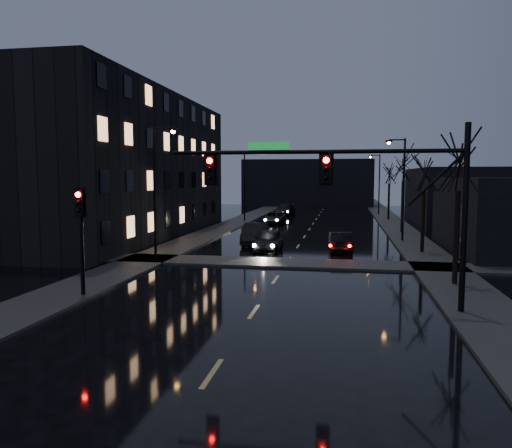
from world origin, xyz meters
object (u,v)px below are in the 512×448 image
at_px(oncoming_car_c, 274,218).
at_px(lead_car, 340,242).
at_px(oncoming_car_a, 268,240).
at_px(oncoming_car_d, 285,210).
at_px(oncoming_car_b, 255,234).

xyz_separation_m(oncoming_car_c, lead_car, (7.16, -18.59, 0.02)).
height_order(oncoming_car_a, oncoming_car_d, oncoming_car_d).
distance_m(oncoming_car_a, oncoming_car_b, 3.40).
bearing_deg(lead_car, oncoming_car_b, -27.64).
distance_m(oncoming_car_c, oncoming_car_d, 12.32).
height_order(oncoming_car_a, lead_car, oncoming_car_a).
distance_m(oncoming_car_b, oncoming_car_d, 28.26).
relative_size(oncoming_car_a, oncoming_car_d, 0.83).
xyz_separation_m(oncoming_car_d, lead_car, (7.45, -30.91, -0.08)).
bearing_deg(oncoming_car_d, lead_car, -70.43).
relative_size(oncoming_car_c, oncoming_car_d, 0.91).
distance_m(oncoming_car_d, lead_car, 31.79).
height_order(oncoming_car_a, oncoming_car_c, oncoming_car_a).
bearing_deg(oncoming_car_c, oncoming_car_a, -83.92).
relative_size(oncoming_car_a, oncoming_car_b, 0.90).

